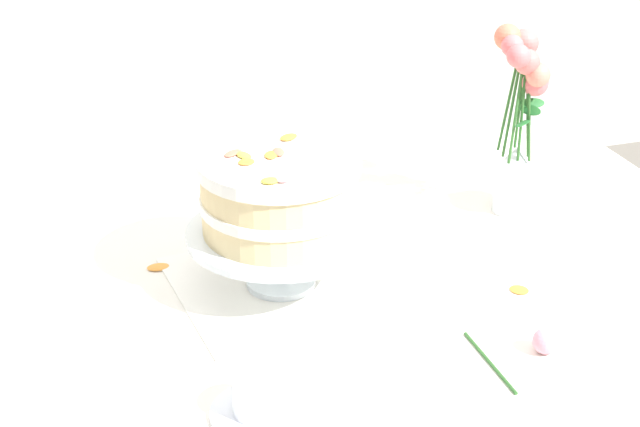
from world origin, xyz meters
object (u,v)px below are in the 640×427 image
layer_cake (279,193)px  flower_vase (519,129)px  dining_table (349,330)px  teacup (261,400)px  fallen_rose (542,342)px  cake_stand (280,239)px

layer_cake → flower_vase: 0.49m
dining_table → teacup: size_ratio=10.63×
teacup → layer_cake: bearing=69.3°
layer_cake → teacup: layer_cake is taller
teacup → fallen_rose: bearing=1.5°
dining_table → flower_vase: 0.47m
dining_table → layer_cake: bearing=166.0°
dining_table → flower_vase: (0.37, 0.16, 0.25)m
cake_stand → teacup: size_ratio=2.20×
cake_stand → flower_vase: (0.47, 0.13, 0.07)m
flower_vase → teacup: bearing=-143.6°
teacup → flower_vase: bearing=36.4°
dining_table → layer_cake: layer_cake is taller
fallen_rose → flower_vase: bearing=67.1°
dining_table → flower_vase: bearing=22.9°
teacup → fallen_rose: 0.41m
cake_stand → fallen_rose: size_ratio=1.90×
flower_vase → fallen_rose: 0.48m
layer_cake → dining_table: bearing=-14.0°
dining_table → fallen_rose: fallen_rose is taller
flower_vase → fallen_rose: flower_vase is taller
cake_stand → layer_cake: bearing=-161.9°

